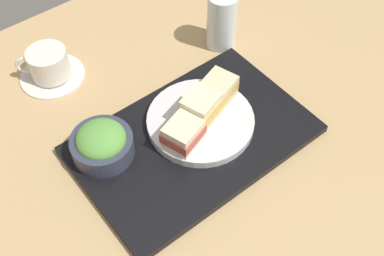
# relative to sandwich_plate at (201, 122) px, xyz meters

# --- Properties ---
(ground_plane) EXTENTS (1.40, 1.00, 0.03)m
(ground_plane) POSITION_rel_sandwich_plate_xyz_m (-0.04, 0.00, -0.04)
(ground_plane) COLOR tan
(serving_tray) EXTENTS (0.43, 0.27, 0.02)m
(serving_tray) POSITION_rel_sandwich_plate_xyz_m (-0.03, -0.01, -0.02)
(serving_tray) COLOR black
(serving_tray) RESTS_ON ground_plane
(sandwich_plate) EXTENTS (0.20, 0.20, 0.02)m
(sandwich_plate) POSITION_rel_sandwich_plate_xyz_m (0.00, 0.00, 0.00)
(sandwich_plate) COLOR silver
(sandwich_plate) RESTS_ON serving_tray
(sandwich_near) EXTENTS (0.08, 0.07, 0.05)m
(sandwich_near) POSITION_rel_sandwich_plate_xyz_m (-0.06, -0.02, 0.03)
(sandwich_near) COLOR beige
(sandwich_near) RESTS_ON sandwich_plate
(sandwich_middle) EXTENTS (0.08, 0.07, 0.06)m
(sandwich_middle) POSITION_rel_sandwich_plate_xyz_m (-0.00, 0.00, 0.04)
(sandwich_middle) COLOR beige
(sandwich_middle) RESTS_ON sandwich_plate
(sandwich_far) EXTENTS (0.08, 0.07, 0.05)m
(sandwich_far) POSITION_rel_sandwich_plate_xyz_m (0.06, 0.02, 0.03)
(sandwich_far) COLOR beige
(sandwich_far) RESTS_ON sandwich_plate
(salad_bowl) EXTENTS (0.11, 0.11, 0.06)m
(salad_bowl) POSITION_rel_sandwich_plate_xyz_m (-0.18, 0.06, 0.02)
(salad_bowl) COLOR #33384C
(salad_bowl) RESTS_ON serving_tray
(coffee_cup) EXTENTS (0.13, 0.13, 0.07)m
(coffee_cup) POSITION_rel_sandwich_plate_xyz_m (-0.15, 0.30, 0.01)
(coffee_cup) COLOR silver
(coffee_cup) RESTS_ON ground_plane
(drinking_glass) EXTENTS (0.06, 0.06, 0.13)m
(drinking_glass) POSITION_rel_sandwich_plate_xyz_m (0.19, 0.16, 0.04)
(drinking_glass) COLOR silver
(drinking_glass) RESTS_ON ground_plane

